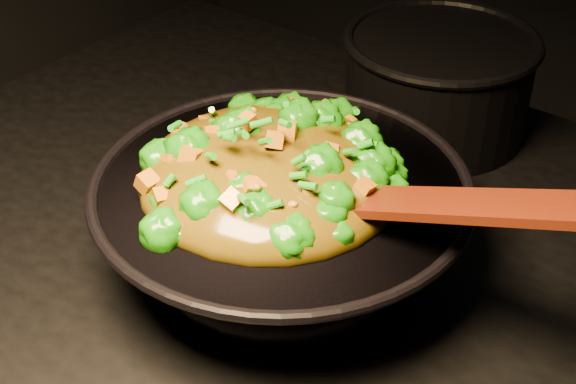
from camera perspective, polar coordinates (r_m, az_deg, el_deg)
The scene contains 4 objects.
wok at distance 0.80m, azimuth -0.44°, elevation -2.39°, with size 0.36×0.36×0.10m, color black, non-canonical shape.
stir_fry at distance 0.75m, azimuth -1.27°, elevation 3.50°, with size 0.25×0.25×0.09m, color #1B7508, non-canonical shape.
spatula at distance 0.67m, azimuth 11.25°, elevation -0.90°, with size 0.31×0.05×0.01m, color #3B1104.
back_pot at distance 1.03m, azimuth 10.57°, elevation 7.58°, with size 0.23×0.23×0.13m, color black.
Camera 1 is at (0.34, -0.50, 1.45)m, focal length 50.00 mm.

